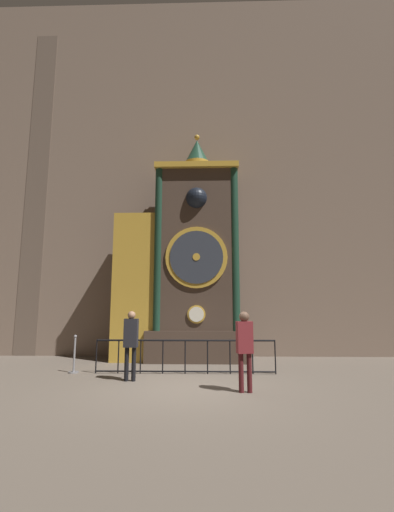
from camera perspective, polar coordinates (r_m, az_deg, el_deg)
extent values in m
plane|color=brown|center=(8.32, -1.57, -21.17)|extent=(28.00, 28.00, 0.00)
cube|color=#7A6656|center=(14.79, -0.26, 14.73)|extent=(24.00, 0.30, 15.38)
cube|color=brown|center=(16.02, -25.06, 10.76)|extent=(0.90, 0.12, 13.84)
cube|color=#423328|center=(12.37, 0.00, -14.64)|extent=(3.48, 1.61, 1.05)
cube|color=#423328|center=(12.51, 0.00, 1.44)|extent=(2.78, 1.40, 5.91)
cube|color=gold|center=(13.22, -0.01, 13.80)|extent=(3.01, 1.54, 0.20)
cylinder|color=gold|center=(11.58, -0.10, -9.70)|extent=(0.61, 0.05, 0.61)
cylinder|color=silver|center=(11.55, -0.10, -9.70)|extent=(0.50, 0.03, 0.50)
cylinder|color=gold|center=(11.71, -0.10, -0.20)|extent=(2.13, 0.07, 2.13)
cylinder|color=#2D333D|center=(11.67, -0.10, -0.17)|extent=(1.83, 0.04, 1.83)
cylinder|color=gold|center=(11.65, -0.11, -0.15)|extent=(0.26, 0.03, 0.26)
cube|color=black|center=(12.71, -0.03, 8.98)|extent=(0.96, 0.42, 0.96)
sphere|color=black|center=(12.30, -0.08, 9.58)|extent=(0.76, 0.76, 0.76)
cylinder|color=#193828|center=(12.01, -6.46, 1.93)|extent=(0.28, 0.28, 5.91)
cylinder|color=#193828|center=(11.94, 6.34, 1.99)|extent=(0.28, 0.28, 5.91)
cylinder|color=gold|center=(13.41, 0.00, 14.61)|extent=(0.97, 0.97, 0.30)
cone|color=#1C3D2C|center=(13.67, 0.00, 16.99)|extent=(0.92, 0.92, 0.94)
sphere|color=gold|center=(13.94, 0.00, 19.17)|extent=(0.20, 0.20, 0.20)
cube|color=brown|center=(12.63, -9.94, -5.04)|extent=(1.46, 1.19, 5.17)
cube|color=gold|center=(12.03, -10.51, -4.84)|extent=(1.54, 0.06, 5.17)
cylinder|color=black|center=(10.44, -16.44, -15.73)|extent=(0.04, 0.04, 0.92)
cylinder|color=black|center=(10.27, -12.97, -15.98)|extent=(0.04, 0.04, 0.92)
cylinder|color=black|center=(10.13, -9.39, -16.19)|extent=(0.04, 0.04, 0.92)
cylinder|color=black|center=(10.04, -5.72, -16.33)|extent=(0.04, 0.04, 0.92)
cylinder|color=black|center=(9.98, -1.99, -16.41)|extent=(0.04, 0.04, 0.92)
cylinder|color=black|center=(9.96, 1.77, -16.42)|extent=(0.04, 0.04, 0.92)
cylinder|color=black|center=(9.98, 5.53, -16.37)|extent=(0.04, 0.04, 0.92)
cylinder|color=black|center=(10.04, 9.25, -16.26)|extent=(0.04, 0.04, 0.92)
cylinder|color=black|center=(10.14, 12.91, -16.08)|extent=(0.04, 0.04, 0.92)
cylinder|color=black|center=(9.93, -1.98, -13.88)|extent=(5.02, 0.05, 0.05)
cylinder|color=black|center=(10.04, -2.00, -18.68)|extent=(5.02, 0.04, 0.04)
cylinder|color=black|center=(9.18, -11.66, -17.22)|extent=(0.11, 0.11, 0.82)
cylinder|color=black|center=(9.14, -10.50, -17.29)|extent=(0.11, 0.11, 0.82)
cube|color=black|center=(9.08, -10.94, -12.46)|extent=(0.34, 0.22, 0.71)
sphere|color=#8C664C|center=(9.06, -10.85, -9.65)|extent=(0.20, 0.20, 0.20)
cylinder|color=#461518|center=(7.90, 7.36, -18.74)|extent=(0.11, 0.11, 0.82)
cylinder|color=#461518|center=(7.92, 8.73, -18.69)|extent=(0.11, 0.11, 0.82)
cube|color=maroon|center=(7.81, 7.92, -13.26)|extent=(0.37, 0.27, 0.69)
sphere|color=brown|center=(7.79, 7.85, -9.99)|extent=(0.23, 0.23, 0.23)
cylinder|color=gray|center=(10.75, -19.90, -17.75)|extent=(0.28, 0.28, 0.04)
cylinder|color=gray|center=(10.68, -19.76, -15.29)|extent=(0.06, 0.06, 0.97)
sphere|color=gray|center=(10.63, -19.62, -12.51)|extent=(0.09, 0.09, 0.09)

